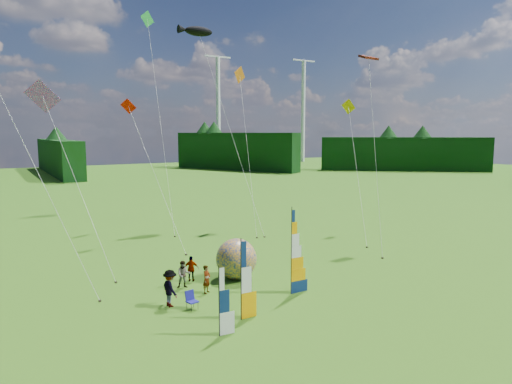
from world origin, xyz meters
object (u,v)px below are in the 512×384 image
spectator_a (207,279)px  spectator_b (184,274)px  side_banner_far (219,302)px  kite_whale (229,118)px  feather_banner_main (291,253)px  bol_inflatable (236,259)px  spectator_d (191,269)px  camp_chair (192,300)px  spectator_c (170,288)px  side_banner_left (241,281)px

spectator_a → spectator_b: size_ratio=0.99×
side_banner_far → kite_whale: (11.09, 20.24, 8.56)m
feather_banner_main → side_banner_far: bearing=-154.6°
spectator_a → kite_whale: bearing=24.1°
bol_inflatable → spectator_d: 2.72m
bol_inflatable → camp_chair: 5.26m
spectator_d → camp_chair: (-1.67, -4.06, -0.29)m
spectator_c → camp_chair: size_ratio=2.01×
side_banner_left → spectator_c: side_banner_left is taller
bol_inflatable → camp_chair: (-4.18, -3.11, -0.76)m
spectator_b → spectator_c: bearing=-106.6°
feather_banner_main → spectator_c: 6.63m
camp_chair → spectator_d: bearing=55.9°
spectator_a → spectator_b: spectator_b is taller
spectator_a → feather_banner_main: bearing=-67.5°
spectator_a → camp_chair: 2.44m
feather_banner_main → camp_chair: (-5.48, 0.73, -1.85)m
side_banner_left → spectator_c: bearing=125.4°
bol_inflatable → side_banner_far: bearing=-123.8°
side_banner_left → spectator_b: 5.70m
spectator_c → camp_chair: bearing=-146.8°
bol_inflatable → spectator_b: bearing=178.0°
kite_whale → bol_inflatable: bearing=-119.6°
spectator_b → bol_inflatable: bearing=17.2°
feather_banner_main → bol_inflatable: feather_banner_main is taller
side_banner_left → bol_inflatable: side_banner_left is taller
side_banner_far → camp_chair: side_banner_far is taller
feather_banner_main → kite_whale: kite_whale is taller
spectator_b → kite_whale: size_ratio=0.08×
side_banner_far → spectator_a: side_banner_far is taller
bol_inflatable → side_banner_left: bearing=-116.3°
kite_whale → side_banner_far: bearing=-122.2°
feather_banner_main → side_banner_left: size_ratio=1.23×
bol_inflatable → spectator_a: size_ratio=1.59×
spectator_d → kite_whale: size_ratio=0.08×
side_banner_far → spectator_d: (1.84, 7.43, -0.75)m
side_banner_far → spectator_b: size_ratio=1.94×
side_banner_left → bol_inflatable: bearing=64.4°
spectator_a → bol_inflatable: bearing=-7.2°
side_banner_left → spectator_d: side_banner_left is taller
side_banner_far → spectator_d: bearing=80.3°
spectator_d → spectator_c: bearing=83.7°
spectator_a → spectator_c: spectator_c is taller
feather_banner_main → bol_inflatable: bearing=109.0°
spectator_a → camp_chair: size_ratio=1.65×
feather_banner_main → spectator_b: 6.28m
bol_inflatable → spectator_d: bearing=159.3°
side_banner_left → spectator_b: bearing=97.3°
side_banner_left → camp_chair: (-1.49, 2.33, -1.41)m
feather_banner_main → side_banner_far: size_ratio=1.53×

